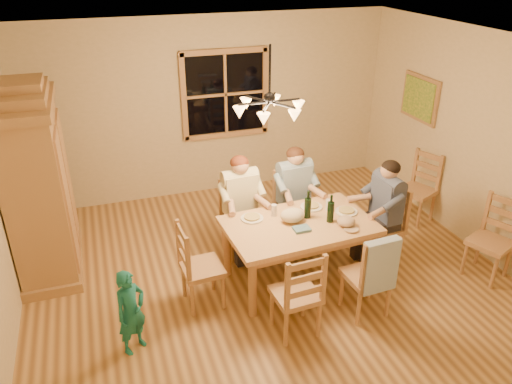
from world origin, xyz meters
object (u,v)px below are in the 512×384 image
object	(u,v)px
chair_far_right	(293,221)
adult_woman	(240,194)
chair_near_left	(295,306)
chair_spare_back	(416,200)
wine_bottle_a	(308,205)
adult_slate_man	(386,199)
adult_plaid_man	(295,184)
dining_table	(299,231)
armoire	(39,188)
chandelier	(269,107)
child	(131,312)
chair_near_right	(365,287)
chair_far_left	(241,232)
chair_end_right	(381,238)
chair_spare_front	(488,254)
wine_bottle_b	(331,209)
chair_end_left	(203,280)

from	to	relation	value
chair_far_right	adult_woman	world-z (taller)	adult_woman
chair_near_left	adult_woman	xyz separation A→B (m)	(-0.09, 1.55, 0.54)
chair_near_left	chair_spare_back	distance (m)	2.97
wine_bottle_a	chair_spare_back	bearing A→B (deg)	19.22
adult_slate_man	adult_plaid_man	bearing A→B (deg)	46.64
dining_table	adult_slate_man	size ratio (longest dim) A/B	1.95
armoire	adult_plaid_man	size ratio (longest dim) A/B	2.63
chandelier	chair_far_right	world-z (taller)	chandelier
wine_bottle_a	child	bearing A→B (deg)	-163.06
chair_near_right	adult_plaid_man	world-z (taller)	adult_plaid_man
chandelier	armoire	size ratio (longest dim) A/B	0.33
chair_near_left	wine_bottle_a	xyz separation A→B (m)	(0.50, 0.90, 0.62)
chair_far_left	chair_near_right	distance (m)	1.76
armoire	chair_end_right	xyz separation A→B (m)	(3.87, -1.16, -0.75)
chair_end_right	adult_woman	bearing A→B (deg)	63.43
chair_spare_front	child	bearing A→B (deg)	65.62
child	chair_end_right	bearing A→B (deg)	-23.23
chair_far_right	chair_near_left	bearing A→B (deg)	64.80
chair_near_left	wine_bottle_b	size ratio (longest dim) A/B	3.00
chandelier	chair_end_right	world-z (taller)	chandelier
dining_table	chair_near_right	size ratio (longest dim) A/B	1.72
chair_far_left	chair_far_right	world-z (taller)	same
chandelier	chair_far_right	distance (m)	1.96
armoire	chair_spare_front	distance (m)	5.27
chair_far_right	chair_near_left	distance (m)	1.72
chair_far_left	chair_near_left	xyz separation A→B (m)	(0.09, -1.55, 0.00)
adult_slate_man	chair_spare_front	bearing A→B (deg)	-128.71
chair_end_left	chair_spare_back	xyz separation A→B (m)	(3.29, 0.86, 0.00)
chair_spare_front	chair_spare_back	size ratio (longest dim) A/B	1.00
chair_end_left	adult_slate_man	bearing A→B (deg)	90.00
adult_woman	child	xyz separation A→B (m)	(-1.48, -1.29, -0.39)
chair_far_left	chair_spare_front	world-z (taller)	same
adult_slate_man	dining_table	bearing A→B (deg)	90.00
chair_end_right	child	bearing A→B (deg)	97.71
chair_far_left	wine_bottle_b	xyz separation A→B (m)	(0.80, -0.83, 0.62)
wine_bottle_a	wine_bottle_b	size ratio (longest dim) A/B	1.00
adult_plaid_man	wine_bottle_b	size ratio (longest dim) A/B	2.65
chair_far_right	wine_bottle_a	xyz separation A→B (m)	(-0.13, -0.70, 0.62)
child	dining_table	bearing A→B (deg)	-18.86
chair_end_left	wine_bottle_a	xyz separation A→B (m)	(1.28, 0.16, 0.62)
chair_near_right	chair_spare_front	xyz separation A→B (m)	(1.69, 0.11, 0.00)
chair_end_left	chair_end_right	xyz separation A→B (m)	(2.29, 0.14, 0.00)
chair_near_right	adult_slate_man	world-z (taller)	adult_slate_man
chair_near_left	wine_bottle_a	size ratio (longest dim) A/B	3.00
armoire	chair_end_left	world-z (taller)	armoire
chair_near_right	wine_bottle_a	bearing A→B (deg)	107.27
chair_end_left	adult_plaid_man	distance (m)	1.74
armoire	child	world-z (taller)	armoire
chair_end_left	chair_spare_back	size ratio (longest dim) A/B	1.00
chair_far_right	chair_spare_back	world-z (taller)	same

